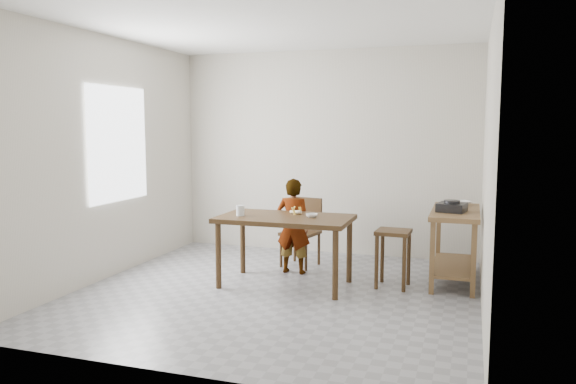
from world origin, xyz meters
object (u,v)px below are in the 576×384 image
(dining_table, at_px, (285,251))
(prep_counter, at_px, (454,246))
(child, at_px, (293,226))
(dining_chair, at_px, (300,233))
(stool, at_px, (393,259))

(dining_table, xyz_separation_m, prep_counter, (1.72, 0.70, 0.03))
(child, height_order, dining_chair, child)
(dining_chair, height_order, stool, dining_chair)
(dining_table, height_order, prep_counter, prep_counter)
(child, relative_size, stool, 1.81)
(prep_counter, height_order, stool, prep_counter)
(dining_table, xyz_separation_m, dining_chair, (-0.09, 0.85, 0.04))
(dining_table, relative_size, stool, 2.28)
(dining_table, height_order, dining_chair, dining_chair)
(dining_chair, bearing_deg, prep_counter, 6.59)
(dining_chair, xyz_separation_m, stool, (1.20, -0.56, -0.11))
(dining_table, height_order, child, child)
(prep_counter, relative_size, child, 1.08)
(child, distance_m, stool, 1.23)
(dining_table, bearing_deg, dining_chair, 96.09)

